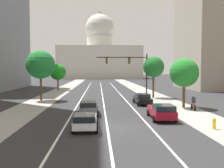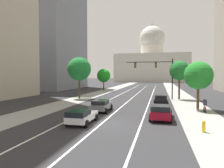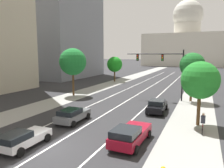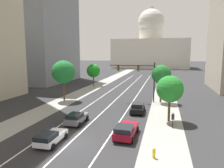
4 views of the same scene
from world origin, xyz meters
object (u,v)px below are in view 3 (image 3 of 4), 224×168
(street_tree_mid_right, at_px, (192,65))
(street_tree_near_left, at_px, (73,62))
(capitol_building, at_px, (186,43))
(street_tree_far_right, at_px, (200,80))
(car_black, at_px, (157,106))
(car_gray, at_px, (72,115))
(car_white, at_px, (22,139))
(car_crimson, at_px, (130,135))
(street_tree_mid_left, at_px, (115,64))
(cyclist, at_px, (203,123))
(traffic_signal_mast, at_px, (165,64))

(street_tree_mid_right, xyz_separation_m, street_tree_near_left, (-17.94, -2.64, 0.31))
(capitol_building, distance_m, street_tree_far_right, 110.31)
(car_black, bearing_deg, car_gray, 133.89)
(car_white, relative_size, street_tree_mid_right, 0.59)
(car_crimson, distance_m, street_tree_mid_left, 37.89)
(street_tree_mid_left, bearing_deg, car_crimson, -66.14)
(car_black, height_order, street_tree_near_left, street_tree_near_left)
(car_gray, distance_m, street_tree_near_left, 15.25)
(capitol_building, height_order, car_black, capitol_building)
(car_white, bearing_deg, car_gray, -0.52)
(car_crimson, relative_size, street_tree_far_right, 0.80)
(cyclist, relative_size, street_tree_mid_right, 0.25)
(car_white, bearing_deg, cyclist, -55.25)
(capitol_building, bearing_deg, car_crimson, -87.44)
(traffic_signal_mast, distance_m, street_tree_near_left, 14.36)
(traffic_signal_mast, bearing_deg, street_tree_near_left, -170.86)
(car_crimson, distance_m, street_tree_far_right, 8.97)
(car_gray, distance_m, traffic_signal_mast, 16.53)
(car_black, height_order, street_tree_mid_left, street_tree_mid_left)
(capitol_building, xyz_separation_m, cyclist, (10.20, -111.59, -11.52))
(street_tree_far_right, bearing_deg, car_white, -137.75)
(capitol_building, xyz_separation_m, traffic_signal_mast, (4.71, -98.95, -7.16))
(street_tree_mid_right, bearing_deg, street_tree_far_right, -83.29)
(car_crimson, relative_size, street_tree_near_left, 0.63)
(car_white, bearing_deg, street_tree_mid_left, 11.80)
(capitol_building, bearing_deg, car_gray, -90.88)
(capitol_building, height_order, street_tree_mid_left, capitol_building)
(cyclist, height_order, street_tree_far_right, street_tree_far_right)
(car_black, relative_size, traffic_signal_mast, 0.55)
(car_white, distance_m, cyclist, 14.63)
(cyclist, distance_m, street_tree_far_right, 4.02)
(car_black, xyz_separation_m, cyclist, (4.98, -5.18, 0.08))
(car_black, distance_m, cyclist, 7.19)
(car_black, bearing_deg, street_tree_near_left, 68.91)
(car_gray, bearing_deg, car_crimson, -114.00)
(cyclist, distance_m, street_tree_mid_right, 13.80)
(traffic_signal_mast, bearing_deg, car_gray, -113.87)
(capitol_building, xyz_separation_m, car_gray, (-1.74, -113.51, -11.62))
(car_white, relative_size, car_crimson, 0.84)
(capitol_building, bearing_deg, cyclist, -84.78)
(street_tree_mid_left, distance_m, street_tree_far_right, 34.01)
(capitol_building, height_order, car_white, capitol_building)
(street_tree_mid_right, height_order, street_tree_near_left, street_tree_near_left)
(car_black, relative_size, street_tree_mid_right, 0.67)
(capitol_building, height_order, car_crimson, capitol_building)
(street_tree_far_right, height_order, street_tree_mid_right, street_tree_mid_right)
(car_white, distance_m, street_tree_mid_left, 39.14)
(cyclist, bearing_deg, traffic_signal_mast, 25.40)
(capitol_building, bearing_deg, street_tree_mid_right, -85.09)
(car_crimson, bearing_deg, capitol_building, 4.86)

